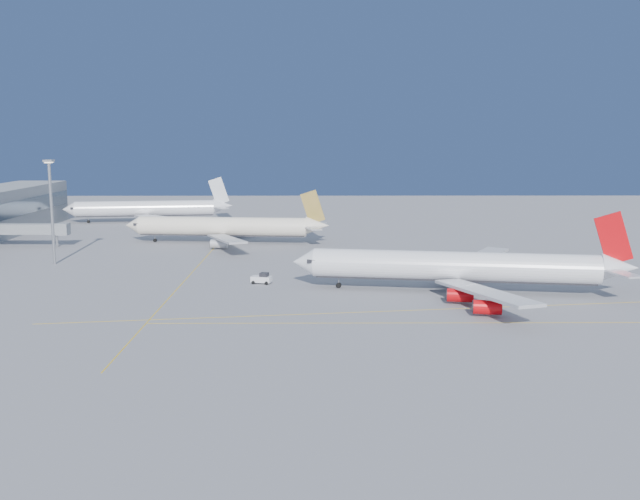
{
  "coord_description": "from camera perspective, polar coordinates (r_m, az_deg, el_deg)",
  "views": [
    {
      "loc": [
        -10.84,
        -133.04,
        31.88
      ],
      "look_at": [
        -9.84,
        21.9,
        7.0
      ],
      "focal_mm": 40.0,
      "sensor_mm": 36.0,
      "label": 1
    }
  ],
  "objects": [
    {
      "name": "ground",
      "position": [
        137.23,
        4.18,
        -4.34
      ],
      "size": [
        500.0,
        500.0,
        0.0
      ],
      "primitive_type": "plane",
      "color": "slate",
      "rests_on": "ground"
    },
    {
      "name": "jet_bridge",
      "position": [
        222.54,
        -22.07,
        1.56
      ],
      "size": [
        23.6,
        3.6,
        6.9
      ],
      "color": "gray",
      "rests_on": "ground"
    },
    {
      "name": "taxiway_lines",
      "position": [
        143.03,
        -1.92,
        -3.76
      ],
      "size": [
        118.86,
        140.0,
        0.02
      ],
      "color": "#E2B10C",
      "rests_on": "ground"
    },
    {
      "name": "airliner_virgin",
      "position": [
        149.24,
        11.19,
        -1.35
      ],
      "size": [
        69.86,
        62.14,
        17.28
      ],
      "rotation": [
        0.0,
        0.0,
        -0.16
      ],
      "color": "white",
      "rests_on": "ground"
    },
    {
      "name": "airliner_etihad",
      "position": [
        215.43,
        -7.48,
        1.86
      ],
      "size": [
        62.25,
        57.24,
        16.24
      ],
      "rotation": [
        0.0,
        0.0,
        -0.1
      ],
      "color": "silver",
      "rests_on": "ground"
    },
    {
      "name": "airliner_third",
      "position": [
        273.37,
        -13.51,
        3.24
      ],
      "size": [
        62.26,
        56.96,
        16.71
      ],
      "rotation": [
        0.0,
        0.0,
        0.13
      ],
      "color": "white",
      "rests_on": "ground"
    },
    {
      "name": "pushback_tug",
      "position": [
        155.91,
        -4.67,
        -2.29
      ],
      "size": [
        4.69,
        3.47,
        2.42
      ],
      "rotation": [
        0.0,
        0.0,
        -0.25
      ],
      "color": "white",
      "rests_on": "ground"
    },
    {
      "name": "light_mast",
      "position": [
        189.29,
        -20.71,
        3.54
      ],
      "size": [
        2.25,
        2.25,
        26.08
      ],
      "color": "gray",
      "rests_on": "ground"
    }
  ]
}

